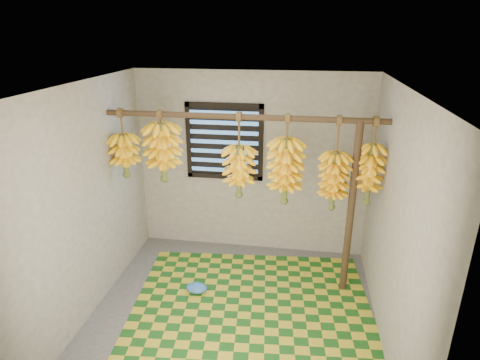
% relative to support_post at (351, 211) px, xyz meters
% --- Properties ---
extents(floor, '(3.00, 3.00, 0.01)m').
position_rel_support_post_xyz_m(floor, '(-1.20, -0.70, -1.00)').
color(floor, '#4C4C4C').
rests_on(floor, ground).
extents(ceiling, '(3.00, 3.00, 0.01)m').
position_rel_support_post_xyz_m(ceiling, '(-1.20, -0.70, 1.40)').
color(ceiling, silver).
rests_on(ceiling, wall_back).
extents(wall_back, '(3.00, 0.01, 2.40)m').
position_rel_support_post_xyz_m(wall_back, '(-1.20, 0.80, 0.20)').
color(wall_back, slate).
rests_on(wall_back, floor).
extents(wall_left, '(0.01, 3.00, 2.40)m').
position_rel_support_post_xyz_m(wall_left, '(-2.71, -0.70, 0.20)').
color(wall_left, slate).
rests_on(wall_left, floor).
extents(wall_right, '(0.01, 3.00, 2.40)m').
position_rel_support_post_xyz_m(wall_right, '(0.30, -0.70, 0.20)').
color(wall_right, slate).
rests_on(wall_right, floor).
extents(window, '(1.00, 0.04, 1.00)m').
position_rel_support_post_xyz_m(window, '(-1.55, 0.78, 0.50)').
color(window, black).
rests_on(window, wall_back).
extents(hanging_pole, '(3.00, 0.06, 0.06)m').
position_rel_support_post_xyz_m(hanging_pole, '(-1.20, 0.00, 1.00)').
color(hanging_pole, '#47331D').
rests_on(hanging_pole, wall_left).
extents(support_post, '(0.08, 0.08, 2.00)m').
position_rel_support_post_xyz_m(support_post, '(0.00, 0.00, 0.00)').
color(support_post, '#47331D').
rests_on(support_post, floor).
extents(woven_mat, '(2.77, 2.30, 0.01)m').
position_rel_support_post_xyz_m(woven_mat, '(-1.02, -0.49, -0.99)').
color(woven_mat, '#174E17').
rests_on(woven_mat, floor).
extents(plastic_bag, '(0.26, 0.20, 0.10)m').
position_rel_support_post_xyz_m(plastic_bag, '(-1.68, -0.35, -0.94)').
color(plastic_bag, '#326CBB').
rests_on(plastic_bag, woven_mat).
extents(banana_bunch_a, '(0.32, 0.32, 0.79)m').
position_rel_support_post_xyz_m(banana_bunch_a, '(-2.55, 0.00, 0.51)').
color(banana_bunch_a, brown).
rests_on(banana_bunch_a, hanging_pole).
extents(banana_bunch_b, '(0.39, 0.39, 0.81)m').
position_rel_support_post_xyz_m(banana_bunch_b, '(-2.09, 0.00, 0.57)').
color(banana_bunch_b, brown).
rests_on(banana_bunch_b, hanging_pole).
extents(banana_bunch_c, '(0.35, 0.35, 0.96)m').
position_rel_support_post_xyz_m(banana_bunch_c, '(-1.23, 0.00, 0.39)').
color(banana_bunch_c, brown).
rests_on(banana_bunch_c, hanging_pole).
extents(banana_bunch_d, '(0.37, 0.37, 1.00)m').
position_rel_support_post_xyz_m(banana_bunch_d, '(-0.73, 0.00, 0.42)').
color(banana_bunch_d, brown).
rests_on(banana_bunch_d, hanging_pole).
extents(banana_bunch_e, '(0.32, 0.32, 1.04)m').
position_rel_support_post_xyz_m(banana_bunch_e, '(-0.21, 0.00, 0.34)').
color(banana_bunch_e, brown).
rests_on(banana_bunch_e, hanging_pole).
extents(banana_bunch_f, '(0.29, 0.29, 0.95)m').
position_rel_support_post_xyz_m(banana_bunch_f, '(0.15, 0.00, 0.44)').
color(banana_bunch_f, brown).
rests_on(banana_bunch_f, hanging_pole).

